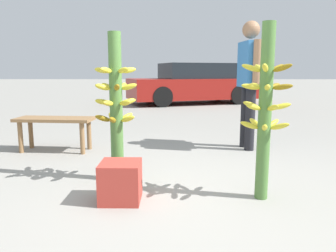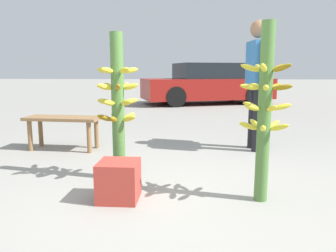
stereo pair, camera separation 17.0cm
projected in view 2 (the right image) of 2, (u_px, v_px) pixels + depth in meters
name	position (u px, v px, depth m)	size (l,w,h in m)	color
ground_plane	(184.00, 201.00, 2.71)	(80.00, 80.00, 0.00)	gray
banana_stalk_left	(118.00, 104.00, 3.14)	(0.42, 0.42, 1.42)	#4C7A38
banana_stalk_center	(265.00, 110.00, 2.60)	(0.42, 0.41, 1.44)	#4C7A38
vendor_person	(257.00, 75.00, 4.31)	(0.25, 0.68, 1.71)	black
market_bench	(63.00, 123.00, 4.42)	(1.03, 0.45, 0.45)	olive
parked_car	(208.00, 84.00, 10.65)	(4.43, 2.91, 1.30)	maroon
produce_crate	(119.00, 181.00, 2.71)	(0.33, 0.33, 0.33)	#B2382D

